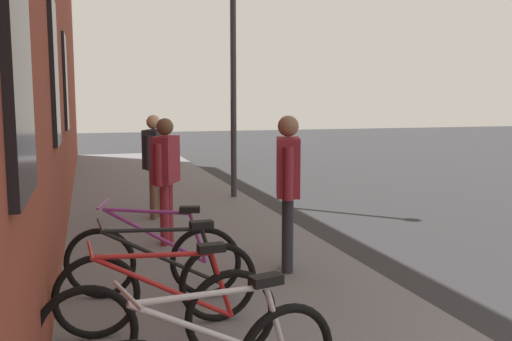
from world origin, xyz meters
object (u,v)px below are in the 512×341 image
(bicycle_beside_lamp, at_px, (163,321))
(pedestrian_near_bus, at_px, (288,177))
(bicycle_leaning_wall, at_px, (161,286))
(bicycle_under_window, at_px, (154,260))
(pedestrian_by_facade, at_px, (154,156))
(pedestrian_crossing_street, at_px, (166,168))
(street_lamp, at_px, (233,45))

(bicycle_beside_lamp, relative_size, pedestrian_near_bus, 0.98)
(bicycle_leaning_wall, bearing_deg, bicycle_under_window, -2.36)
(bicycle_leaning_wall, distance_m, pedestrian_by_facade, 4.72)
(pedestrian_by_facade, bearing_deg, bicycle_under_window, 173.06)
(bicycle_beside_lamp, xyz_separation_m, pedestrian_crossing_street, (3.66, -0.54, 0.67))
(bicycle_beside_lamp, bearing_deg, bicycle_leaning_wall, -6.20)
(pedestrian_crossing_street, bearing_deg, pedestrian_by_facade, -1.57)
(bicycle_leaning_wall, height_order, street_lamp, street_lamp)
(pedestrian_crossing_street, bearing_deg, bicycle_leaning_wall, 171.08)
(pedestrian_by_facade, height_order, pedestrian_crossing_street, pedestrian_crossing_street)
(bicycle_beside_lamp, relative_size, bicycle_leaning_wall, 1.00)
(bicycle_leaning_wall, relative_size, street_lamp, 0.34)
(pedestrian_crossing_street, bearing_deg, street_lamp, -28.68)
(street_lamp, bearing_deg, pedestrian_near_bus, 172.34)
(bicycle_under_window, bearing_deg, pedestrian_by_facade, -6.94)
(pedestrian_by_facade, distance_m, pedestrian_crossing_street, 1.77)
(bicycle_beside_lamp, height_order, bicycle_leaning_wall, same)
(pedestrian_by_facade, height_order, street_lamp, street_lamp)
(bicycle_leaning_wall, xyz_separation_m, pedestrian_near_bus, (1.26, -1.63, 0.71))
(street_lamp, bearing_deg, bicycle_beside_lamp, 161.28)
(bicycle_under_window, bearing_deg, bicycle_beside_lamp, 175.75)
(pedestrian_crossing_street, xyz_separation_m, street_lamp, (3.37, -1.85, 2.02))
(bicycle_beside_lamp, bearing_deg, street_lamp, -18.72)
(bicycle_leaning_wall, distance_m, pedestrian_near_bus, 2.18)
(bicycle_beside_lamp, relative_size, pedestrian_by_facade, 1.02)
(bicycle_under_window, relative_size, street_lamp, 0.33)
(bicycle_beside_lamp, height_order, street_lamp, street_lamp)
(bicycle_beside_lamp, xyz_separation_m, bicycle_under_window, (1.58, -0.12, -0.00))
(bicycle_under_window, height_order, pedestrian_crossing_street, pedestrian_crossing_street)
(bicycle_beside_lamp, relative_size, bicycle_under_window, 1.02)
(street_lamp, bearing_deg, pedestrian_by_facade, 131.85)
(pedestrian_by_facade, bearing_deg, bicycle_beside_lamp, 173.84)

